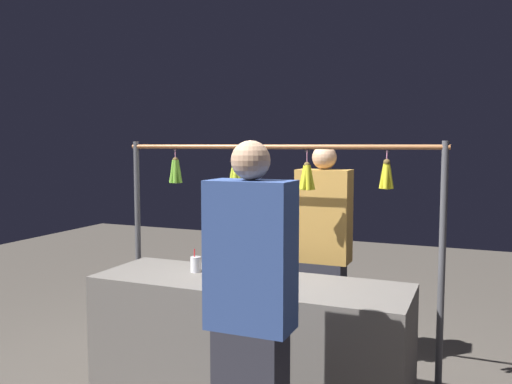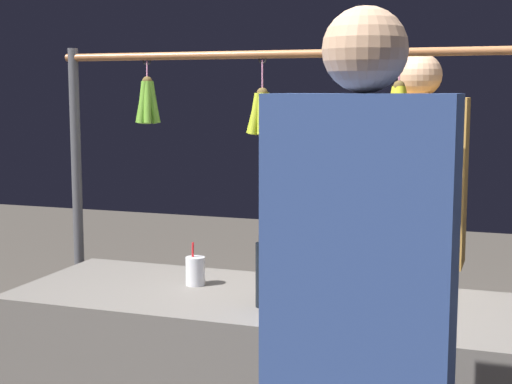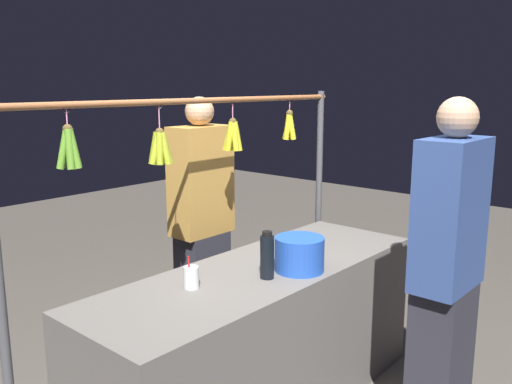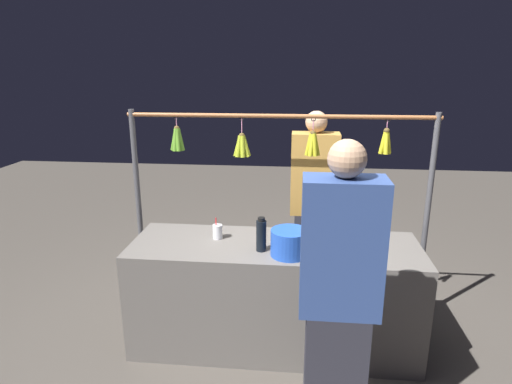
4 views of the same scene
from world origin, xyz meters
TOP-DOWN VIEW (x-y plane):
  - market_counter at (0.00, 0.00)m, footprint 2.05×0.67m
  - display_rack at (0.02, -0.43)m, footprint 2.36×0.12m
  - water_bottle at (0.09, 0.12)m, footprint 0.07×0.07m
  - blue_bucket at (-0.11, 0.17)m, footprint 0.25×0.25m
  - drink_cup at (0.42, -0.07)m, footprint 0.07×0.07m
  - vendor_person at (-0.29, -0.75)m, footprint 0.40×0.21m
  - customer_person at (-0.38, 0.83)m, footprint 0.40×0.22m

SIDE VIEW (x-z plane):
  - market_counter at x=0.00m, z-range 0.00..0.80m
  - vendor_person at x=-0.29m, z-range -0.01..1.66m
  - customer_person at x=-0.38m, z-range -0.01..1.68m
  - drink_cup at x=0.42m, z-range 0.77..0.93m
  - blue_bucket at x=-0.11m, z-range 0.80..0.98m
  - water_bottle at x=0.09m, z-range 0.80..1.03m
  - display_rack at x=0.02m, z-range 0.36..2.05m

